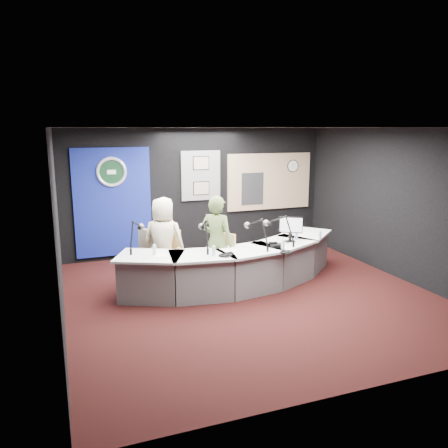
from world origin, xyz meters
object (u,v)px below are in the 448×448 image
object	(u,v)px
armchair_right	(217,259)
person_man	(163,241)
broadcast_desk	(237,266)
person_woman	(217,242)
armchair_left	(164,256)

from	to	relation	value
armchair_right	person_man	distance (m)	1.04
person_man	armchair_right	bearing A→B (deg)	173.87
broadcast_desk	person_woman	distance (m)	0.58
armchair_right	person_man	size ratio (longest dim) A/B	0.66
armchair_right	person_woman	xyz separation A→B (m)	(0.00, 0.00, 0.31)
armchair_left	person_man	size ratio (longest dim) A/B	0.63
armchair_right	armchair_left	bearing A→B (deg)	-158.18
broadcast_desk	person_man	distance (m)	1.40
armchair_left	armchair_right	distance (m)	1.00
armchair_right	broadcast_desk	bearing A→B (deg)	49.96
person_man	armchair_left	bearing A→B (deg)	-0.00
person_woman	armchair_left	bearing A→B (deg)	10.23
armchair_left	armchair_right	bearing A→B (deg)	4.37
armchair_right	person_woman	size ratio (longest dim) A/B	0.63
armchair_left	person_woman	distance (m)	1.06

